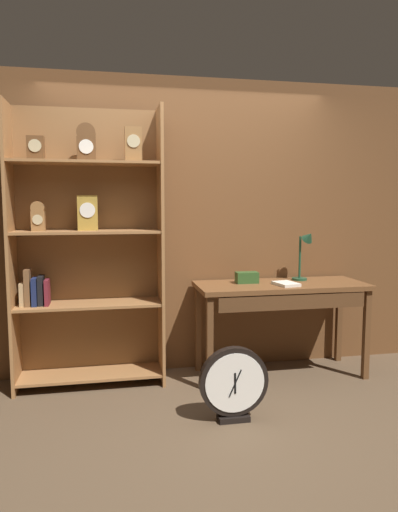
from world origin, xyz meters
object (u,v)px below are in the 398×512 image
object	(u,v)px
desk_lamp	(305,250)
bookshelf	(86,247)
workbench	(282,295)
toolbox_small	(247,278)
open_repair_manual	(286,284)
round_clock_large	(234,384)

from	to	relation	value
desk_lamp	bookshelf	bearing A→B (deg)	179.58
workbench	bookshelf	bearing A→B (deg)	175.10
bookshelf	toolbox_small	xyz separation A→B (m)	(1.36, -0.04, -0.29)
open_repair_manual	desk_lamp	bearing A→B (deg)	27.44
bookshelf	workbench	size ratio (longest dim) A/B	1.55
workbench	round_clock_large	bearing A→B (deg)	-130.03
bookshelf	desk_lamp	distance (m)	1.91
desk_lamp	round_clock_large	bearing A→B (deg)	-135.47
open_repair_manual	round_clock_large	xyz separation A→B (m)	(-0.64, -0.68, -0.56)
bookshelf	toolbox_small	size ratio (longest dim) A/B	11.90
workbench	toolbox_small	distance (m)	0.34
bookshelf	open_repair_manual	world-z (taller)	bookshelf
workbench	round_clock_large	size ratio (longest dim) A/B	2.80
open_repair_manual	round_clock_large	bearing A→B (deg)	-144.27
open_repair_manual	toolbox_small	bearing A→B (deg)	137.93
workbench	desk_lamp	distance (m)	0.47
toolbox_small	open_repair_manual	distance (m)	0.34
toolbox_small	round_clock_large	distance (m)	1.10
desk_lamp	toolbox_small	bearing A→B (deg)	-176.86
bookshelf	workbench	distance (m)	1.71
bookshelf	desk_lamp	world-z (taller)	bookshelf
open_repair_manual	workbench	bearing A→B (deg)	81.42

